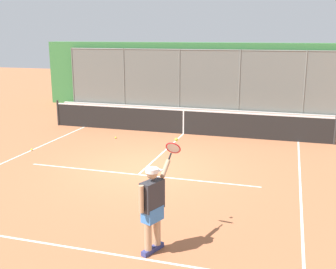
% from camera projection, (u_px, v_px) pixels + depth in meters
% --- Properties ---
extents(ground_plane, '(60.00, 60.00, 0.00)m').
position_uv_depth(ground_plane, '(145.00, 169.00, 11.78)').
color(ground_plane, '#A8603D').
extents(court_line_markings, '(8.60, 9.07, 0.01)m').
position_uv_depth(court_line_markings, '(133.00, 179.00, 10.95)').
color(court_line_markings, white).
rests_on(court_line_markings, ground).
extents(fence_backdrop, '(18.00, 1.37, 3.36)m').
position_uv_depth(fence_backdrop, '(211.00, 77.00, 20.74)').
color(fence_backdrop, slate).
rests_on(fence_backdrop, ground).
extents(tennis_net, '(11.05, 0.09, 1.07)m').
position_uv_depth(tennis_net, '(183.00, 121.00, 15.80)').
color(tennis_net, '#2D2D2D').
rests_on(tennis_net, ground).
extents(tennis_player, '(0.47, 1.34, 1.86)m').
position_uv_depth(tennis_player, '(153.00, 204.00, 7.11)').
color(tennis_player, navy).
rests_on(tennis_player, ground).
extents(tennis_ball_mid_court, '(0.07, 0.07, 0.07)m').
position_uv_depth(tennis_ball_mid_court, '(116.00, 138.00, 15.21)').
color(tennis_ball_mid_court, '#C1D138').
rests_on(tennis_ball_mid_court, ground).
extents(tennis_ball_by_sideline, '(0.07, 0.07, 0.07)m').
position_uv_depth(tennis_ball_by_sideline, '(32.00, 150.00, 13.64)').
color(tennis_ball_by_sideline, '#CCDB33').
rests_on(tennis_ball_by_sideline, ground).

